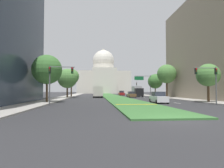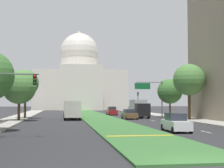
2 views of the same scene
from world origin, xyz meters
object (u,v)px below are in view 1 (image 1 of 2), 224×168
object	(u,v)px
overhead_guide_sign	(145,82)
street_tree_left_far	(71,77)
box_truck_delivery	(137,91)
city_bus	(98,91)
street_tree_right_far	(155,81)
capitol_building	(104,78)
traffic_light_far_right	(137,87)
street_tree_left_near	(47,70)
sedan_midblock	(131,95)
sedan_lead_stopped	(158,98)
traffic_light_near_left	(56,76)
street_tree_left_mid	(67,79)
sedan_distant	(121,93)
street_tree_right_near	(208,75)
street_tree_right_mid	(167,74)
traffic_light_near_right	(210,77)

from	to	relation	value
overhead_guide_sign	street_tree_left_far	xyz separation A→B (m)	(-21.81, -0.51, 1.32)
box_truck_delivery	city_bus	distance (m)	12.16
city_bus	street_tree_right_far	bearing A→B (deg)	7.96
capitol_building	city_bus	bearing A→B (deg)	-93.91
traffic_light_far_right	street_tree_right_far	world-z (taller)	street_tree_right_far
street_tree_left_near	box_truck_delivery	distance (m)	32.53
street_tree_left_far	sedan_midblock	world-z (taller)	street_tree_left_far
box_truck_delivery	overhead_guide_sign	bearing A→B (deg)	-12.02
sedan_lead_stopped	overhead_guide_sign	bearing A→B (deg)	79.31
traffic_light_far_right	city_bus	bearing A→B (deg)	-128.53
traffic_light_near_left	street_tree_left_mid	world-z (taller)	street_tree_left_mid
sedan_distant	street_tree_right_near	bearing A→B (deg)	-78.17
overhead_guide_sign	street_tree_left_mid	size ratio (longest dim) A/B	0.87
traffic_light_near_left	street_tree_right_mid	bearing A→B (deg)	43.08
street_tree_left_near	sedan_distant	distance (m)	41.66
street_tree_left_far	sedan_midblock	distance (m)	18.02
street_tree_left_near	street_tree_left_far	bearing A→B (deg)	88.22
traffic_light_near_right	street_tree_left_far	world-z (taller)	street_tree_left_far
street_tree_right_mid	street_tree_right_far	world-z (taller)	street_tree_right_mid
traffic_light_near_left	street_tree_left_far	distance (m)	29.92
street_tree_left_near	sedan_distant	size ratio (longest dim) A/B	1.62
sedan_lead_stopped	sedan_distant	world-z (taller)	sedan_distant
traffic_light_near_left	street_tree_left_mid	bearing A→B (deg)	95.02
street_tree_left_mid	sedan_distant	world-z (taller)	street_tree_left_mid
capitol_building	sedan_lead_stopped	world-z (taller)	capitol_building
overhead_guide_sign	street_tree_right_near	world-z (taller)	overhead_guide_sign
traffic_light_near_right	street_tree_left_mid	world-z (taller)	street_tree_left_mid
traffic_light_near_right	street_tree_right_near	world-z (taller)	street_tree_right_near
street_tree_left_mid	city_bus	distance (m)	9.94
street_tree_left_near	street_tree_right_mid	world-z (taller)	street_tree_right_mid
street_tree_right_near	street_tree_right_far	size ratio (longest dim) A/B	0.89
capitol_building	traffic_light_near_right	size ratio (longest dim) A/B	6.20
box_truck_delivery	sedan_distant	bearing A→B (deg)	103.68
capitol_building	traffic_light_near_right	bearing A→B (deg)	-83.86
street_tree_left_near	street_tree_left_far	size ratio (longest dim) A/B	0.93
sedan_lead_stopped	city_bus	bearing A→B (deg)	110.28
street_tree_right_near	city_bus	bearing A→B (deg)	124.52
sedan_midblock	sedan_lead_stopped	bearing A→B (deg)	-90.58
sedan_midblock	street_tree_right_mid	bearing A→B (deg)	-30.77
traffic_light_far_right	street_tree_right_mid	size ratio (longest dim) A/B	0.60
overhead_guide_sign	street_tree_right_mid	xyz separation A→B (m)	(3.58, -8.30, 1.59)
street_tree_right_mid	sedan_distant	size ratio (longest dim) A/B	1.85
sedan_midblock	capitol_building	bearing A→B (deg)	94.02
street_tree_left_far	capitol_building	bearing A→B (deg)	79.48
capitol_building	street_tree_left_near	size ratio (longest dim) A/B	4.22
sedan_lead_stopped	city_bus	size ratio (longest dim) A/B	0.42
street_tree_left_near	sedan_distant	world-z (taller)	street_tree_left_near
street_tree_left_far	traffic_light_far_right	bearing A→B (deg)	38.42
sedan_lead_stopped	city_bus	world-z (taller)	city_bus
box_truck_delivery	city_bus	xyz separation A→B (m)	(-11.95, -2.22, 0.09)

